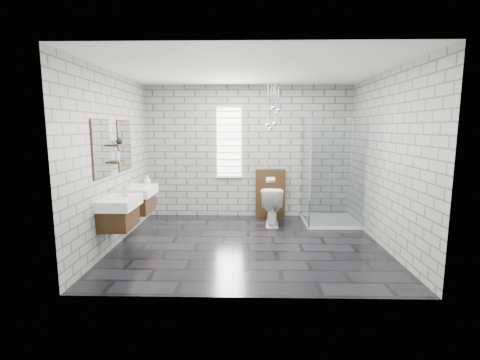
{
  "coord_description": "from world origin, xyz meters",
  "views": [
    {
      "loc": [
        -0.02,
        -5.38,
        1.85
      ],
      "look_at": [
        -0.14,
        0.35,
        0.98
      ],
      "focal_mm": 26.0,
      "sensor_mm": 36.0,
      "label": 1
    }
  ],
  "objects_px": {
    "vanity_left": "(117,204)",
    "shower_enclosure": "(326,198)",
    "cistern_panel": "(270,193)",
    "vanity_right": "(137,192)",
    "toilet": "(272,206)"
  },
  "relations": [
    {
      "from": "cistern_panel",
      "to": "shower_enclosure",
      "type": "distance_m",
      "value": 1.17
    },
    {
      "from": "vanity_left",
      "to": "vanity_right",
      "type": "xyz_separation_m",
      "value": [
        0.0,
        0.94,
        0.0
      ]
    },
    {
      "from": "vanity_left",
      "to": "toilet",
      "type": "distance_m",
      "value": 2.91
    },
    {
      "from": "cistern_panel",
      "to": "shower_enclosure",
      "type": "xyz_separation_m",
      "value": [
        1.05,
        -0.52,
        0.0
      ]
    },
    {
      "from": "vanity_right",
      "to": "shower_enclosure",
      "type": "bearing_deg",
      "value": 12.54
    },
    {
      "from": "vanity_left",
      "to": "vanity_right",
      "type": "relative_size",
      "value": 1.0
    },
    {
      "from": "vanity_left",
      "to": "shower_enclosure",
      "type": "height_order",
      "value": "shower_enclosure"
    },
    {
      "from": "shower_enclosure",
      "to": "vanity_left",
      "type": "bearing_deg",
      "value": -153.58
    },
    {
      "from": "vanity_left",
      "to": "shower_enclosure",
      "type": "relative_size",
      "value": 0.77
    },
    {
      "from": "vanity_left",
      "to": "vanity_right",
      "type": "height_order",
      "value": "same"
    },
    {
      "from": "vanity_right",
      "to": "cistern_panel",
      "type": "xyz_separation_m",
      "value": [
        2.36,
        1.28,
        -0.26
      ]
    },
    {
      "from": "vanity_right",
      "to": "shower_enclosure",
      "type": "xyz_separation_m",
      "value": [
        3.41,
        0.76,
        -0.25
      ]
    },
    {
      "from": "vanity_left",
      "to": "cistern_panel",
      "type": "distance_m",
      "value": 3.24
    },
    {
      "from": "vanity_left",
      "to": "shower_enclosure",
      "type": "xyz_separation_m",
      "value": [
        3.41,
        1.69,
        -0.25
      ]
    },
    {
      "from": "cistern_panel",
      "to": "toilet",
      "type": "relative_size",
      "value": 1.36
    }
  ]
}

